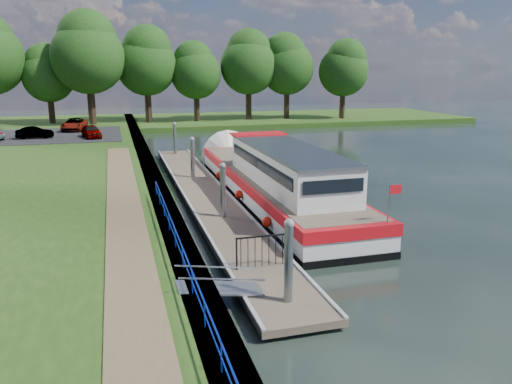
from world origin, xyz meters
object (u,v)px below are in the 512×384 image
object	(u,v)px
car_a	(91,131)
car_d	(74,124)
pontoon	(206,197)
car_b	(35,133)
barge	(269,178)

from	to	relation	value
car_a	car_d	size ratio (longest dim) A/B	0.78
pontoon	car_a	xyz separation A→B (m)	(-6.65, 22.03, 1.24)
pontoon	car_b	xyz separation A→B (m)	(-11.60, 22.90, 1.18)
barge	pontoon	bearing A→B (deg)	176.90
car_a	car_d	bearing A→B (deg)	94.49
car_a	car_b	world-z (taller)	car_a
pontoon	car_d	bearing A→B (deg)	106.80
car_a	barge	bearing A→B (deg)	-77.58
car_a	car_d	world-z (taller)	car_d
pontoon	car_a	distance (m)	23.04
barge	car_a	distance (m)	24.47
car_b	car_a	bearing A→B (deg)	-104.20
car_a	car_b	size ratio (longest dim) A/B	1.08
car_b	car_d	xyz separation A→B (m)	(3.09, 5.28, 0.09)
pontoon	car_d	size ratio (longest dim) A/B	6.69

